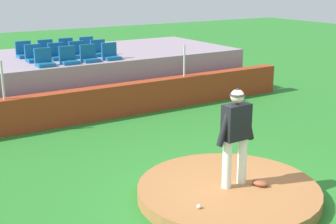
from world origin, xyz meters
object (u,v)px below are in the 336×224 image
stadium_chair_10 (67,49)px  stadium_chair_11 (87,47)px  stadium_chair_4 (34,56)px  baseball (199,206)px  fielding_glove (260,183)px  stadium_chair_3 (111,54)px  stadium_chair_7 (99,51)px  stadium_chair_2 (89,56)px  stadium_chair_1 (69,58)px  stadium_chair_8 (24,52)px  stadium_chair_0 (44,61)px  stadium_chair_6 (78,52)px  stadium_chair_5 (57,54)px  pitcher (236,130)px  stadium_chair_9 (47,51)px

stadium_chair_10 → stadium_chair_11: (0.71, -0.03, 0.00)m
stadium_chair_10 → stadium_chair_4: bearing=34.4°
baseball → fielding_glove: size_ratio=0.25×
stadium_chair_3 → stadium_chair_7: same height
stadium_chair_2 → stadium_chair_10: bearing=-89.8°
stadium_chair_7 → stadium_chair_11: (-0.01, 0.92, 0.00)m
stadium_chair_1 → stadium_chair_3: size_ratio=1.00×
stadium_chair_7 → stadium_chair_4: bearing=-0.2°
stadium_chair_1 → stadium_chair_7: (1.36, 0.89, 0.00)m
stadium_chair_10 → stadium_chair_8: bearing=0.9°
stadium_chair_0 → stadium_chair_6: size_ratio=1.00×
stadium_chair_0 → stadium_chair_2: (1.37, 0.02, 0.00)m
fielding_glove → stadium_chair_5: stadium_chair_5 is taller
stadium_chair_7 → stadium_chair_11: bearing=-89.2°
stadium_chair_0 → stadium_chair_11: 2.76m
stadium_chair_2 → fielding_glove: bearing=91.2°
baseball → stadium_chair_0: 7.47m
stadium_chair_2 → stadium_chair_6: bearing=-90.1°
stadium_chair_6 → stadium_chair_7: (0.71, -0.03, 0.00)m
stadium_chair_2 → stadium_chair_11: (0.70, 1.80, 0.00)m
stadium_chair_7 → stadium_chair_8: size_ratio=1.00×
stadium_chair_6 → stadium_chair_7: size_ratio=1.00×
fielding_glove → stadium_chair_5: bearing=-20.1°
stadium_chair_4 → stadium_chair_10: bearing=-145.6°
pitcher → stadium_chair_6: bearing=87.3°
baseball → stadium_chair_9: stadium_chair_9 is taller
stadium_chair_1 → stadium_chair_11: bearing=-126.7°
stadium_chair_6 → stadium_chair_10: bearing=-89.5°
stadium_chair_1 → stadium_chair_6: size_ratio=1.00×
stadium_chair_9 → stadium_chair_1: bearing=91.8°
stadium_chair_2 → stadium_chair_5: (-0.68, 0.88, 0.00)m
stadium_chair_6 → stadium_chair_7: bearing=177.9°
baseball → stadium_chair_8: stadium_chair_8 is taller
stadium_chair_7 → stadium_chair_9: size_ratio=1.00×
stadium_chair_9 → pitcher: bearing=93.1°
stadium_chair_4 → stadium_chair_9: (0.68, 0.90, 0.00)m
stadium_chair_9 → stadium_chair_11: same height
baseball → stadium_chair_7: size_ratio=0.15×
stadium_chair_4 → stadium_chair_1: bearing=129.2°
stadium_chair_3 → stadium_chair_9: bearing=-51.1°
fielding_glove → stadium_chair_1: (-0.80, 7.23, 1.34)m
pitcher → stadium_chair_9: (-0.48, 8.75, 0.34)m
stadium_chair_1 → stadium_chair_8: size_ratio=1.00×
baseball → stadium_chair_3: stadium_chair_3 is taller
fielding_glove → stadium_chair_1: stadium_chair_1 is taller
stadium_chair_4 → stadium_chair_8: size_ratio=1.00×
stadium_chair_9 → stadium_chair_10: (0.70, 0.04, 0.00)m
stadium_chair_10 → stadium_chair_1: bearing=70.7°
stadium_chair_0 → stadium_chair_9: same height
pitcher → stadium_chair_1: (-0.43, 6.95, 0.34)m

